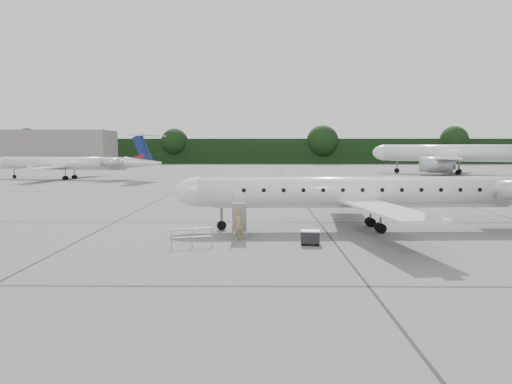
# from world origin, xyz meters

# --- Properties ---
(ground) EXTENTS (320.00, 320.00, 0.00)m
(ground) POSITION_xyz_m (0.00, 0.00, 0.00)
(ground) COLOR #60605D
(ground) RESTS_ON ground
(treeline) EXTENTS (260.00, 4.00, 8.00)m
(treeline) POSITION_xyz_m (0.00, 130.00, 4.00)
(treeline) COLOR black
(treeline) RESTS_ON ground
(terminal_building) EXTENTS (40.00, 14.00, 10.00)m
(terminal_building) POSITION_xyz_m (-70.00, 110.00, 5.00)
(terminal_building) COLOR slate
(terminal_building) RESTS_ON ground
(main_regional_jet) EXTENTS (27.46, 20.22, 6.88)m
(main_regional_jet) POSITION_xyz_m (-1.34, 2.04, 3.44)
(main_regional_jet) COLOR silver
(main_regional_jet) RESTS_ON ground
(airstair) EXTENTS (0.93, 2.48, 2.15)m
(airstair) POSITION_xyz_m (-9.12, -0.46, 1.08)
(airstair) COLOR silver
(airstair) RESTS_ON ground
(passenger) EXTENTS (0.73, 0.55, 1.83)m
(passenger) POSITION_xyz_m (-9.07, -1.84, 0.92)
(passenger) COLOR #8D744D
(passenger) RESTS_ON ground
(safety_railing) EXTENTS (2.13, 0.69, 1.00)m
(safety_railing) POSITION_xyz_m (-11.51, -3.77, 0.50)
(safety_railing) COLOR #94979D
(safety_railing) RESTS_ON ground
(baggage_cart) EXTENTS (1.11, 0.96, 0.86)m
(baggage_cart) POSITION_xyz_m (-5.12, -3.10, 0.43)
(baggage_cart) COLOR black
(baggage_cart) RESTS_ON ground
(bg_narrowbody) EXTENTS (38.95, 34.29, 11.60)m
(bg_narrowbody) POSITION_xyz_m (29.47, 68.47, 5.80)
(bg_narrowbody) COLOR silver
(bg_narrowbody) RESTS_ON ground
(bg_regional_left) EXTENTS (31.46, 25.23, 7.37)m
(bg_regional_left) POSITION_xyz_m (-40.50, 52.36, 3.69)
(bg_regional_left) COLOR silver
(bg_regional_left) RESTS_ON ground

